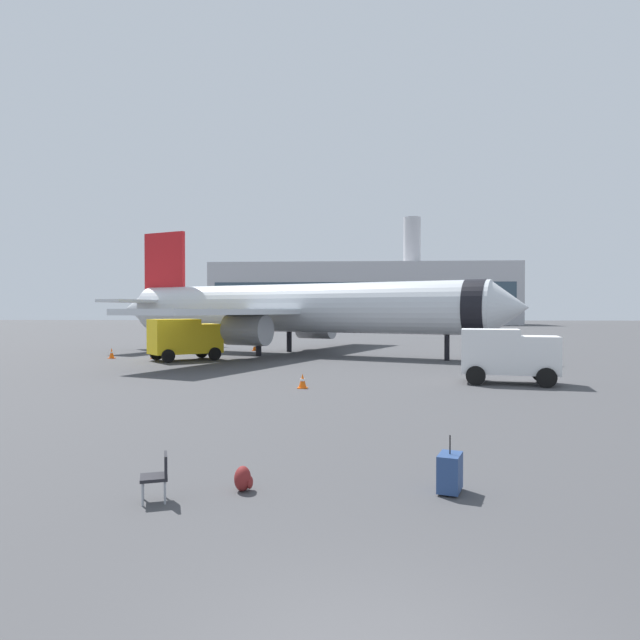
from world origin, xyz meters
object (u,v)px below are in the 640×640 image
object	(u,v)px
service_truck	(185,337)
gate_chair	(158,474)
airplane_at_gate	(294,309)
safety_cone_mid	(255,347)
rolling_suitcase	(450,472)
cargo_van	(508,353)
safety_cone_outer	(112,353)
traveller_backpack	(243,479)
safety_cone_near	(303,381)
safety_cone_far	(154,353)

from	to	relation	value
service_truck	gate_chair	bearing A→B (deg)	-73.79
airplane_at_gate	safety_cone_mid	distance (m)	6.35
service_truck	rolling_suitcase	bearing A→B (deg)	-63.73
cargo_van	safety_cone_outer	distance (m)	27.95
airplane_at_gate	cargo_van	distance (m)	21.05
service_truck	traveller_backpack	xyz separation A→B (m)	(9.71, -27.81, -1.37)
safety_cone_outer	safety_cone_near	bearing A→B (deg)	-43.89
safety_cone_near	service_truck	bearing A→B (deg)	125.13
safety_cone_near	safety_cone_outer	xyz separation A→B (m)	(-15.33, 14.74, 0.06)
rolling_suitcase	gate_chair	world-z (taller)	rolling_suitcase
airplane_at_gate	traveller_backpack	distance (m)	33.78
airplane_at_gate	service_truck	size ratio (longest dim) A/B	6.67
service_truck	safety_cone_near	size ratio (longest dim) A/B	7.86
service_truck	safety_cone_outer	bearing A→B (deg)	168.48
safety_cone_far	gate_chair	world-z (taller)	gate_chair
rolling_suitcase	cargo_van	bearing A→B (deg)	71.30
service_truck	safety_cone_near	distance (m)	16.64
airplane_at_gate	safety_cone_outer	world-z (taller)	airplane_at_gate
safety_cone_mid	safety_cone_outer	xyz separation A→B (m)	(-9.02, -8.37, 0.03)
safety_cone_outer	traveller_backpack	distance (m)	32.86
safety_cone_outer	gate_chair	xyz separation A→B (m)	(14.05, -29.65, 0.11)
safety_cone_far	traveller_backpack	bearing A→B (deg)	-66.94
service_truck	safety_cone_mid	size ratio (longest dim) A/B	7.19
airplane_at_gate	cargo_van	size ratio (longest dim) A/B	7.24
rolling_suitcase	safety_cone_outer	bearing A→B (deg)	123.97
airplane_at_gate	safety_cone_far	size ratio (longest dim) A/B	44.21
service_truck	safety_cone_far	world-z (taller)	service_truck
gate_chair	airplane_at_gate	bearing A→B (deg)	92.01
service_truck	cargo_van	size ratio (longest dim) A/B	1.08
safety_cone_mid	rolling_suitcase	distance (m)	38.64
safety_cone_far	safety_cone_outer	distance (m)	3.12
service_truck	gate_chair	size ratio (longest dim) A/B	5.96
airplane_at_gate	rolling_suitcase	world-z (taller)	airplane_at_gate
service_truck	rolling_suitcase	world-z (taller)	service_truck
traveller_backpack	gate_chair	distance (m)	1.60
gate_chair	rolling_suitcase	bearing A→B (deg)	8.47
airplane_at_gate	safety_cone_far	world-z (taller)	airplane_at_gate
airplane_at_gate	safety_cone_near	world-z (taller)	airplane_at_gate
traveller_backpack	safety_cone_near	bearing A→B (deg)	90.65
safety_cone_far	gate_chair	xyz separation A→B (m)	(10.93, -29.71, 0.12)
safety_cone_near	gate_chair	size ratio (longest dim) A/B	0.76
traveller_backpack	gate_chair	size ratio (longest dim) A/B	0.56
safety_cone_far	airplane_at_gate	bearing A→B (deg)	24.63
safety_cone_outer	gate_chair	size ratio (longest dim) A/B	0.90
airplane_at_gate	traveller_backpack	xyz separation A→B (m)	(2.63, -33.51, -3.42)
service_truck	safety_cone_outer	xyz separation A→B (m)	(-5.78, 1.18, -1.22)
safety_cone_mid	service_truck	bearing A→B (deg)	-108.77
cargo_van	safety_cone_mid	size ratio (longest dim) A/B	6.63
safety_cone_far	gate_chair	distance (m)	31.65
safety_cone_near	safety_cone_outer	distance (m)	21.27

